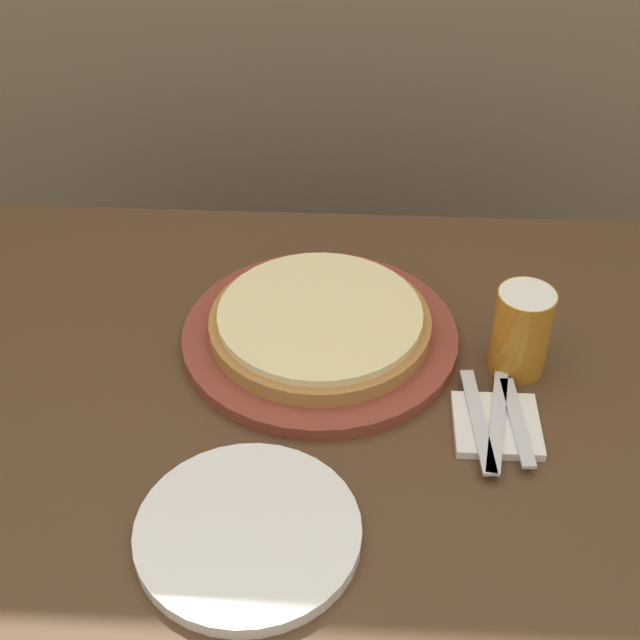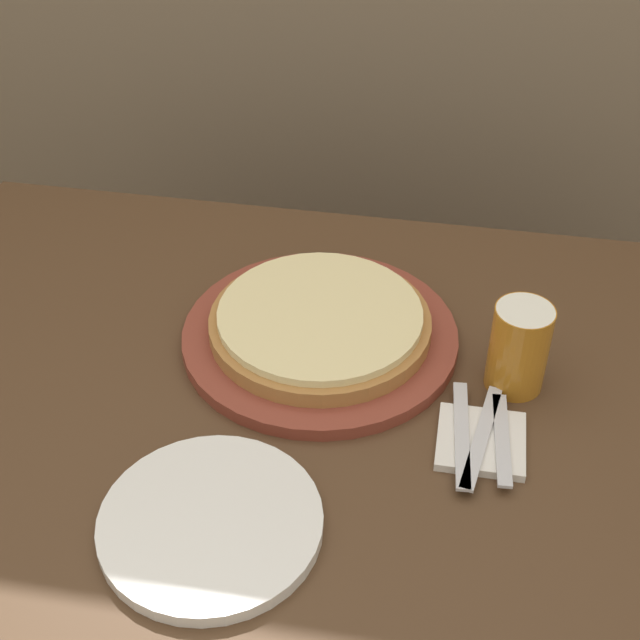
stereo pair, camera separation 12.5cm
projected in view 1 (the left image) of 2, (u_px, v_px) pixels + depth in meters
name	position (u px, v px, depth m)	size (l,w,h in m)	color
dining_table	(307.00, 562.00, 1.43)	(1.28, 0.90, 0.75)	#4C331E
pizza_on_board	(320.00, 329.00, 1.26)	(0.39, 0.39, 0.06)	brown
beer_glass	(522.00, 328.00, 1.19)	(0.08, 0.08, 0.13)	#B7701E
dinner_plate	(248.00, 532.00, 1.00)	(0.26, 0.26, 0.02)	white
napkin_stack	(497.00, 425.00, 1.14)	(0.11, 0.11, 0.01)	white
fork	(478.00, 420.00, 1.14)	(0.03, 0.18, 0.00)	silver
dinner_knife	(497.00, 421.00, 1.13)	(0.05, 0.18, 0.00)	silver
spoon	(517.00, 421.00, 1.13)	(0.03, 0.16, 0.00)	silver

